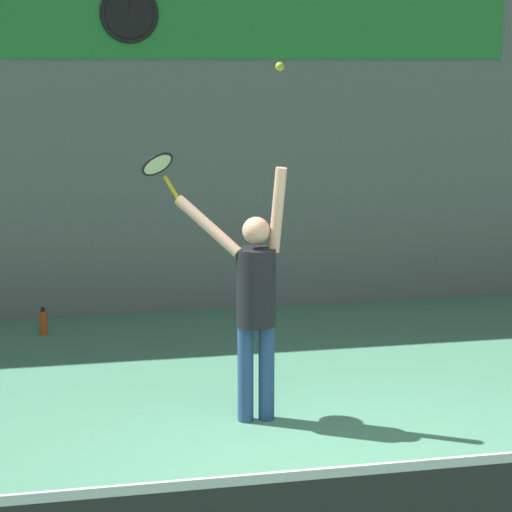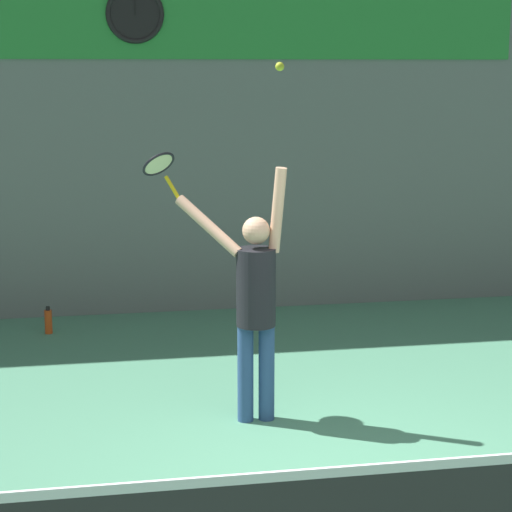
# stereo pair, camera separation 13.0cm
# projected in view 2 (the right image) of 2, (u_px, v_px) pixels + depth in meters

# --- Properties ---
(ground_plane) EXTENTS (18.00, 18.00, 0.00)m
(ground_plane) POSITION_uv_depth(u_px,v_px,m) (360.00, 504.00, 6.14)
(ground_plane) COLOR #4C8C6B
(back_wall) EXTENTS (18.00, 0.10, 5.00)m
(back_wall) POSITION_uv_depth(u_px,v_px,m) (238.00, 97.00, 10.63)
(back_wall) COLOR slate
(back_wall) RESTS_ON ground_plane
(sponsor_banner) EXTENTS (6.50, 0.02, 0.97)m
(sponsor_banner) POSITION_uv_depth(u_px,v_px,m) (239.00, 15.00, 10.39)
(sponsor_banner) COLOR #288C38
(scoreboard_clock) EXTENTS (0.64, 0.06, 0.64)m
(scoreboard_clock) POSITION_uv_depth(u_px,v_px,m) (135.00, 14.00, 10.17)
(scoreboard_clock) COLOR black
(tennis_player) EXTENTS (0.87, 0.56, 2.08)m
(tennis_player) POSITION_uv_depth(u_px,v_px,m) (255.00, 296.00, 7.39)
(tennis_player) COLOR #2D4C7F
(tennis_player) RESTS_ON ground_plane
(tennis_racket) EXTENTS (0.37, 0.41, 0.39)m
(tennis_racket) POSITION_uv_depth(u_px,v_px,m) (160.00, 167.00, 7.60)
(tennis_racket) COLOR yellow
(tennis_ball) EXTENTS (0.07, 0.07, 0.07)m
(tennis_ball) POSITION_uv_depth(u_px,v_px,m) (280.00, 67.00, 6.98)
(tennis_ball) COLOR #CCDB2D
(water_bottle) EXTENTS (0.08, 0.08, 0.30)m
(water_bottle) POSITION_uv_depth(u_px,v_px,m) (48.00, 321.00, 10.02)
(water_bottle) COLOR #D84C19
(water_bottle) RESTS_ON ground_plane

